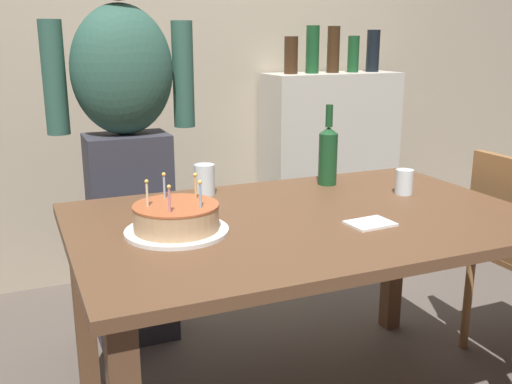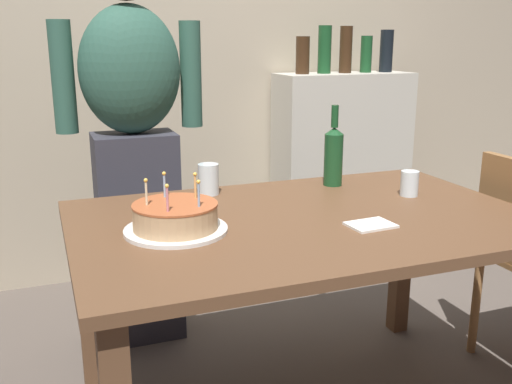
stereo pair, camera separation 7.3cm
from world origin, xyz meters
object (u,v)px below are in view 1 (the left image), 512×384
birthday_cake (176,219)px  water_glass_far (404,182)px  wine_bottle (328,154)px  water_glass_near (205,180)px  napkin_stack (370,223)px  person_man_bearded (127,145)px

birthday_cake → water_glass_far: 0.91m
birthday_cake → wine_bottle: bearing=25.6°
birthday_cake → water_glass_near: 0.44m
birthday_cake → napkin_stack: (0.58, -0.16, -0.04)m
napkin_stack → person_man_bearded: 1.11m
wine_bottle → napkin_stack: wine_bottle is taller
birthday_cake → person_man_bearded: person_man_bearded is taller
water_glass_far → wine_bottle: 0.32m
wine_bottle → person_man_bearded: 0.83m
birthday_cake → person_man_bearded: size_ratio=0.19×
water_glass_near → person_man_bearded: size_ratio=0.07×
water_glass_near → napkin_stack: bearing=-56.1°
water_glass_near → wine_bottle: bearing=-4.6°
person_man_bearded → birthday_cake: bearing=89.4°
birthday_cake → wine_bottle: wine_bottle is taller
water_glass_near → water_glass_far: bearing=-22.3°
water_glass_far → wine_bottle: (-0.19, 0.24, 0.08)m
person_man_bearded → napkin_stack: bearing=121.2°
wine_bottle → person_man_bearded: size_ratio=0.19×
birthday_cake → water_glass_far: size_ratio=3.36×
water_glass_near → person_man_bearded: 0.46m
birthday_cake → napkin_stack: birthday_cake is taller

